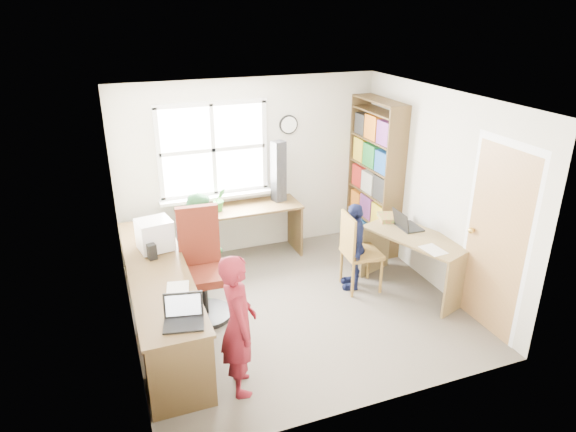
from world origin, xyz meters
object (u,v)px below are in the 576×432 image
at_px(cd_tower, 279,172).
at_px(potted_plant, 220,200).
at_px(l_desk, 185,308).
at_px(right_desk, 416,251).
at_px(crt_monitor, 155,235).
at_px(wooden_chair, 356,249).
at_px(person_green, 202,244).
at_px(swivel_chair, 202,271).
at_px(laptop_right, 406,224).
at_px(person_navy, 354,246).
at_px(bookshelf, 375,179).
at_px(person_red, 238,325).
at_px(laptop_left, 184,316).

bearing_deg(cd_tower, potted_plant, 170.48).
height_order(l_desk, potted_plant, potted_plant).
distance_m(right_desk, crt_monitor, 3.04).
relative_size(wooden_chair, person_green, 0.78).
height_order(swivel_chair, potted_plant, swivel_chair).
relative_size(l_desk, cd_tower, 3.53).
bearing_deg(l_desk, laptop_right, 7.88).
xyz_separation_m(swivel_chair, person_navy, (1.84, -0.06, 0.01)).
relative_size(laptop_right, person_green, 0.27).
distance_m(right_desk, bookshelf, 1.41).
xyz_separation_m(l_desk, swivel_chair, (0.30, 0.55, 0.08)).
height_order(wooden_chair, person_red, person_red).
height_order(bookshelf, person_red, bookshelf).
distance_m(laptop_right, person_green, 2.47).
bearing_deg(right_desk, laptop_left, 176.17).
bearing_deg(person_red, bookshelf, -43.04).
distance_m(bookshelf, person_red, 3.46).
xyz_separation_m(right_desk, person_red, (-2.45, -0.93, 0.15)).
relative_size(wooden_chair, potted_plant, 3.19).
bearing_deg(person_navy, right_desk, 82.52).
height_order(swivel_chair, person_navy, swivel_chair).
height_order(bookshelf, person_navy, bookshelf).
height_order(crt_monitor, person_green, person_green).
bearing_deg(cd_tower, l_desk, -147.81).
bearing_deg(l_desk, person_red, -66.24).
bearing_deg(laptop_right, cd_tower, 40.98).
bearing_deg(wooden_chair, bookshelf, 56.78).
distance_m(laptop_right, potted_plant, 2.39).
xyz_separation_m(swivel_chair, person_green, (0.10, 0.46, 0.10)).
height_order(wooden_chair, crt_monitor, crt_monitor).
height_order(crt_monitor, laptop_right, crt_monitor).
height_order(right_desk, person_green, person_green).
bearing_deg(person_red, wooden_chair, -49.98).
xyz_separation_m(l_desk, person_green, (0.40, 1.01, 0.18)).
bearing_deg(l_desk, crt_monitor, 99.82).
distance_m(crt_monitor, person_navy, 2.34).
relative_size(swivel_chair, person_red, 0.92).
relative_size(crt_monitor, laptop_left, 1.04).
relative_size(crt_monitor, potted_plant, 1.30).
height_order(potted_plant, person_navy, person_navy).
bearing_deg(laptop_right, l_desk, 99.36).
bearing_deg(right_desk, person_navy, 132.79).
relative_size(laptop_left, person_green, 0.30).
bearing_deg(laptop_left, bookshelf, 46.97).
distance_m(crt_monitor, person_green, 0.64).
relative_size(l_desk, person_red, 2.18).
bearing_deg(potted_plant, bookshelf, -5.86).
distance_m(potted_plant, person_red, 2.53).
xyz_separation_m(bookshelf, wooden_chair, (-0.81, -1.05, -0.46)).
distance_m(crt_monitor, potted_plant, 1.28).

